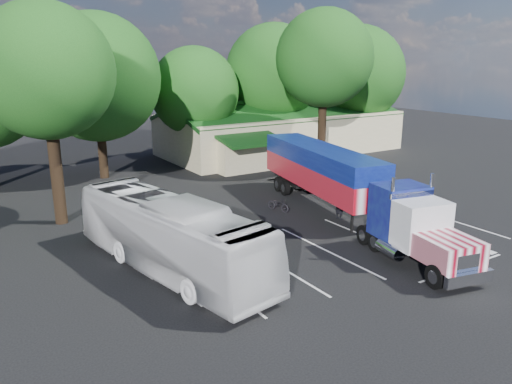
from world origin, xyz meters
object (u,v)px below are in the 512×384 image
silver_sedan (224,160)px  semi_truck (340,181)px  tour_bus (170,235)px  woman (340,205)px  bicycle (278,204)px

silver_sedan → semi_truck: bearing=178.1°
tour_bus → woman: bearing=-2.9°
semi_truck → silver_sedan: bearing=98.9°
semi_truck → silver_sedan: 16.25m
woman → silver_sedan: woman is taller
woman → tour_bus: bearing=87.5°
woman → bicycle: (-2.22, 3.34, -0.42)m
bicycle → silver_sedan: (3.20, 13.00, 0.27)m
silver_sedan → tour_bus: bearing=145.7°
woman → bicycle: woman is taller
semi_truck → tour_bus: size_ratio=1.61×
semi_truck → woman: 1.52m
semi_truck → silver_sedan: semi_truck is taller
tour_bus → silver_sedan: size_ratio=2.84×
woman → silver_sedan: 16.37m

